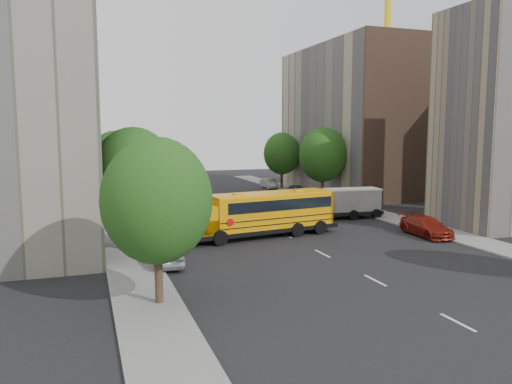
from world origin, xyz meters
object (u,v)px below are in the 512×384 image
street_tree_0 (157,201)px  parked_car_2 (126,195)px  street_tree_2 (116,161)px  parked_car_4 (297,191)px  parked_car_1 (134,205)px  street_tree_4 (323,155)px  parked_car_5 (269,183)px  parked_car_0 (167,253)px  safari_truck (347,202)px  street_tree_1 (134,175)px  tower_crane (401,14)px  school_bus (261,212)px  parked_car_3 (426,226)px  street_tree_5 (282,154)px

street_tree_0 → parked_car_2: street_tree_0 is taller
street_tree_2 → parked_car_4: street_tree_2 is taller
street_tree_0 → parked_car_4: (20.60, 31.64, -3.93)m
parked_car_1 → street_tree_0: bearing=89.6°
street_tree_0 → street_tree_4: size_ratio=0.91×
street_tree_0 → parked_car_5: size_ratio=1.88×
street_tree_2 → parked_car_5: street_tree_2 is taller
parked_car_0 → safari_truck: bearing=-146.3°
street_tree_0 → parked_car_4: street_tree_0 is taller
parked_car_5 → street_tree_1: bearing=-124.5°
tower_crane → parked_car_4: bearing=-153.4°
street_tree_1 → school_bus: street_tree_1 is taller
tower_crane → school_bus: size_ratio=3.01×
street_tree_0 → parked_car_1: 26.57m
street_tree_4 → parked_car_4: street_tree_4 is taller
parked_car_2 → parked_car_4: parked_car_4 is taller
safari_truck → parked_car_4: safari_truck is taller
parked_car_0 → street_tree_2: bearing=-83.4°
parked_car_1 → parked_car_5: 24.22m
parked_car_2 → school_bus: bearing=110.4°
safari_truck → parked_car_2: 24.93m
parked_car_2 → parked_car_5: 20.21m
parked_car_3 → safari_truck: bearing=103.5°
parked_car_0 → parked_car_4: bearing=-124.5°
street_tree_1 → street_tree_2: bearing=90.0°
street_tree_1 → parked_car_3: street_tree_1 is taller
street_tree_5 → street_tree_4: bearing=-90.0°
tower_crane → school_bus: (-32.16, -29.96, -22.65)m
street_tree_2 → parked_car_2: (1.40, 6.68, -4.18)m
safari_truck → street_tree_0: bearing=-133.5°
street_tree_1 → parked_car_4: street_tree_1 is taller
street_tree_1 → parked_car_5: (20.60, 31.00, -4.30)m
safari_truck → street_tree_1: bearing=-155.1°
school_bus → safari_truck: size_ratio=1.89×
street_tree_0 → street_tree_4: bearing=51.8°
tower_crane → parked_car_5: (-20.65, -1.00, -23.83)m
parked_car_3 → parked_car_0: bearing=-171.8°
street_tree_0 → street_tree_1: bearing=90.0°
safari_truck → parked_car_2: safari_truck is taller
street_tree_5 → parked_car_4: size_ratio=1.81×
tower_crane → street_tree_5: size_ratio=4.76×
street_tree_1 → safari_truck: bearing=20.3°
safari_truck → parked_car_1: (-17.55, 9.24, -0.70)m
street_tree_1 → street_tree_2: size_ratio=1.03×
street_tree_4 → parked_car_4: bearing=111.0°
parked_car_4 → parked_car_5: parked_car_4 is taller
street_tree_0 → parked_car_0: 7.74m
street_tree_1 → parked_car_2: (1.40, 24.68, -4.30)m
school_bus → parked_car_0: 9.54m
street_tree_2 → parked_car_5: (20.60, 13.00, -4.18)m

